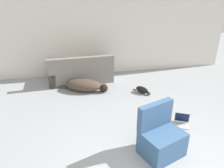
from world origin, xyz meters
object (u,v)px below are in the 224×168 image
couch (81,72)px  dog (85,85)px  side_chair (161,138)px  laptop_open (182,121)px  cat (142,90)px

couch → dog: couch is taller
couch → side_chair: bearing=105.2°
dog → laptop_open: 2.73m
dog → cat: size_ratio=2.97×
couch → dog: size_ratio=1.37×
couch → side_chair: side_chair is taller
couch → cat: bearing=140.4°
cat → laptop_open: laptop_open is taller
cat → couch: bearing=-163.6°
couch → cat: (1.57, -1.16, -0.18)m
side_chair → dog: bearing=90.5°
couch → side_chair: (1.13, -3.42, 0.04)m
laptop_open → side_chair: (-0.79, -0.72, 0.23)m
couch → dog: (0.06, -0.71, -0.11)m
couch → laptop_open: bearing=122.3°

